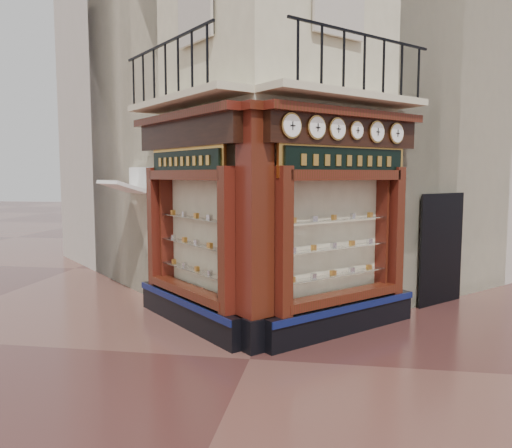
% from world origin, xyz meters
% --- Properties ---
extents(ground, '(80.00, 80.00, 0.00)m').
position_xyz_m(ground, '(0.00, 0.00, 0.00)').
color(ground, '#482521').
rests_on(ground, ground).
extents(main_building, '(11.31, 11.31, 12.00)m').
position_xyz_m(main_building, '(0.00, 6.16, 6.00)').
color(main_building, beige).
rests_on(main_building, ground).
extents(neighbour_left, '(11.31, 11.31, 11.00)m').
position_xyz_m(neighbour_left, '(-2.47, 8.63, 5.50)').
color(neighbour_left, beige).
rests_on(neighbour_left, ground).
extents(neighbour_right, '(11.31, 11.31, 11.00)m').
position_xyz_m(neighbour_right, '(2.47, 8.63, 5.50)').
color(neighbour_right, beige).
rests_on(neighbour_right, ground).
extents(shopfront_left, '(2.86, 2.86, 3.98)m').
position_xyz_m(shopfront_left, '(-1.41, 1.57, 1.98)').
color(shopfront_left, black).
rests_on(shopfront_left, ground).
extents(shopfront_right, '(2.86, 2.86, 3.98)m').
position_xyz_m(shopfront_right, '(1.41, 1.57, 1.98)').
color(shopfront_right, black).
rests_on(shopfront_right, ground).
extents(corner_pilaster, '(0.85, 0.85, 3.98)m').
position_xyz_m(corner_pilaster, '(0.00, 0.50, 1.95)').
color(corner_pilaster, black).
rests_on(corner_pilaster, ground).
extents(balcony, '(5.94, 2.97, 1.03)m').
position_xyz_m(balcony, '(0.00, 1.49, 4.22)').
color(balcony, beige).
rests_on(balcony, ground).
extents(clock_a, '(0.32, 0.32, 0.40)m').
position_xyz_m(clock_a, '(0.58, 0.48, 3.62)').
color(clock_a, '#AB7C39').
rests_on(clock_a, ground).
extents(clock_b, '(0.31, 0.31, 0.39)m').
position_xyz_m(clock_b, '(0.96, 0.85, 3.62)').
color(clock_b, '#AB7C39').
rests_on(clock_b, ground).
extents(clock_c, '(0.31, 0.31, 0.38)m').
position_xyz_m(clock_c, '(1.29, 1.19, 3.62)').
color(clock_c, '#AB7C39').
rests_on(clock_c, ground).
extents(clock_d, '(0.26, 0.26, 0.32)m').
position_xyz_m(clock_d, '(1.62, 1.52, 3.62)').
color(clock_d, '#AB7C39').
rests_on(clock_d, ground).
extents(clock_e, '(0.31, 0.31, 0.40)m').
position_xyz_m(clock_e, '(1.99, 1.89, 3.62)').
color(clock_e, '#AB7C39').
rests_on(clock_e, ground).
extents(clock_f, '(0.31, 0.31, 0.39)m').
position_xyz_m(clock_f, '(2.38, 2.28, 3.62)').
color(clock_f, '#AB7C39').
rests_on(clock_f, ground).
extents(awning, '(1.50, 1.50, 0.31)m').
position_xyz_m(awning, '(-3.44, 3.24, 0.00)').
color(awning, white).
rests_on(awning, ground).
extents(signboard_left, '(1.94, 1.94, 0.52)m').
position_xyz_m(signboard_left, '(-1.46, 1.51, 3.10)').
color(signboard_left, gold).
rests_on(signboard_left, ground).
extents(signboard_right, '(2.20, 2.20, 0.59)m').
position_xyz_m(signboard_right, '(1.46, 1.51, 3.10)').
color(signboard_right, gold).
rests_on(signboard_right, ground).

